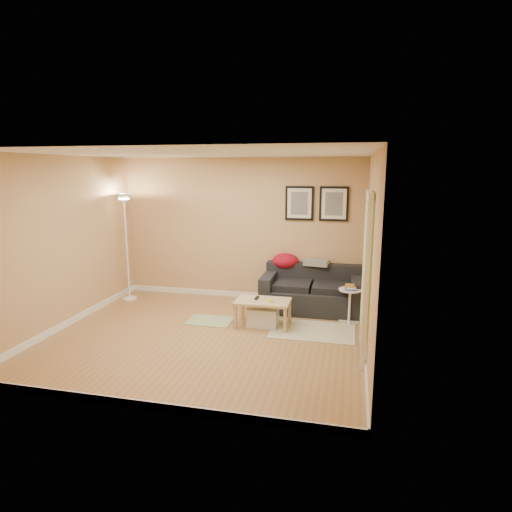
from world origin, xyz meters
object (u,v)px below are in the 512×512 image
storage_bin (263,316)px  coffee_table (263,313)px  sofa (312,289)px  floor_lamp (127,250)px  book_stack (350,287)px  side_table (349,306)px

storage_bin → coffee_table: bearing=-88.4°
coffee_table → sofa: bearing=44.2°
coffee_table → storage_bin: 0.07m
sofa → storage_bin: size_ratio=3.58×
sofa → storage_bin: (-0.66, -0.91, -0.23)m
coffee_table → floor_lamp: floor_lamp is taller
coffee_table → book_stack: 1.43m
side_table → storage_bin: bearing=-161.6°
book_stack → floor_lamp: size_ratio=0.11×
coffee_table → storage_bin: coffee_table is taller
book_stack → storage_bin: bearing=-141.2°
side_table → book_stack: size_ratio=2.58×
coffee_table → side_table: size_ratio=1.52×
storage_bin → side_table: 1.38m
storage_bin → floor_lamp: (-2.72, 0.78, 0.79)m
coffee_table → book_stack: bearing=9.0°
sofa → side_table: size_ratio=3.11×
sofa → book_stack: (0.64, -0.48, 0.20)m
book_stack → floor_lamp: floor_lamp is taller
coffee_table → storage_bin: size_ratio=1.75×
storage_bin → side_table: size_ratio=0.87×
side_table → sofa: bearing=143.1°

